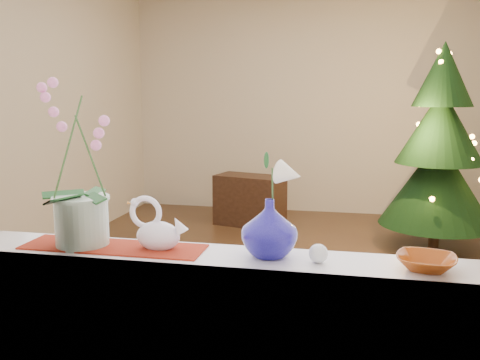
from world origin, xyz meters
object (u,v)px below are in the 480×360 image
object	(u,v)px
orchid_pot	(79,164)
blue_vase	(269,224)
paperweight	(318,253)
xmas_tree	(439,147)
amber_dish	(426,263)
swan	(158,225)
side_table	(250,200)

from	to	relation	value
orchid_pot	blue_vase	bearing A→B (deg)	1.40
paperweight	xmas_tree	size ratio (longest dim) A/B	0.03
amber_dish	xmas_tree	world-z (taller)	xmas_tree
orchid_pot	swan	xyz separation A→B (m)	(0.30, 0.01, -0.22)
blue_vase	xmas_tree	xyz separation A→B (m)	(1.08, 3.51, -0.06)
orchid_pot	paperweight	distance (m)	0.94
amber_dish	xmas_tree	xyz separation A→B (m)	(0.55, 3.54, 0.04)
paperweight	amber_dish	world-z (taller)	paperweight
swan	blue_vase	bearing A→B (deg)	-2.54
blue_vase	xmas_tree	bearing A→B (deg)	72.82
paperweight	amber_dish	distance (m)	0.36
amber_dish	orchid_pot	bearing A→B (deg)	179.30
orchid_pot	side_table	world-z (taller)	orchid_pot
orchid_pot	xmas_tree	xyz separation A→B (m)	(1.81, 3.52, -0.26)
xmas_tree	side_table	distance (m)	2.11
blue_vase	xmas_tree	distance (m)	3.67
side_table	blue_vase	bearing A→B (deg)	-63.01
swan	side_table	distance (m)	4.09
orchid_pot	swan	bearing A→B (deg)	2.09
swan	side_table	bearing A→B (deg)	92.63
paperweight	swan	bearing A→B (deg)	177.00
xmas_tree	blue_vase	bearing A→B (deg)	-107.18
paperweight	xmas_tree	distance (m)	3.66
orchid_pot	side_table	bearing A→B (deg)	91.74
blue_vase	amber_dish	xyz separation A→B (m)	(0.53, -0.03, -0.10)
side_table	xmas_tree	bearing A→B (deg)	0.77
orchid_pot	paperweight	bearing A→B (deg)	-1.29
orchid_pot	paperweight	world-z (taller)	orchid_pot
amber_dish	xmas_tree	distance (m)	3.58
xmas_tree	swan	bearing A→B (deg)	-113.15
orchid_pot	amber_dish	size ratio (longest dim) A/B	3.83
orchid_pot	swan	distance (m)	0.38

